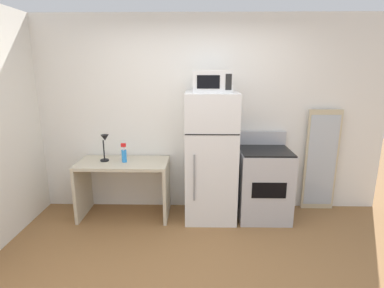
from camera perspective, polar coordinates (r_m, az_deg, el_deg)
ground_plane at (r=3.07m, az=1.10°, el=-24.81°), size 12.00×12.00×0.00m
wall_back_white at (r=4.13m, az=1.20°, el=5.40°), size 5.00×0.10×2.60m
desk at (r=4.10m, az=-12.67°, el=-6.28°), size 1.16×0.58×0.75m
desk_lamp at (r=4.03m, az=-16.09°, el=0.13°), size 0.14×0.12×0.35m
spray_bottle at (r=3.98m, az=-12.65°, el=-1.96°), size 0.06×0.06×0.25m
refrigerator at (r=3.88m, az=3.55°, el=-2.49°), size 0.64×0.64×1.64m
microwave at (r=3.70m, az=3.79°, el=11.68°), size 0.46×0.35×0.26m
oven_range at (r=4.09m, az=13.31°, el=-7.21°), size 0.65×0.61×1.10m
leaning_mirror at (r=4.49m, az=23.10°, el=-2.91°), size 0.44×0.03×1.40m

